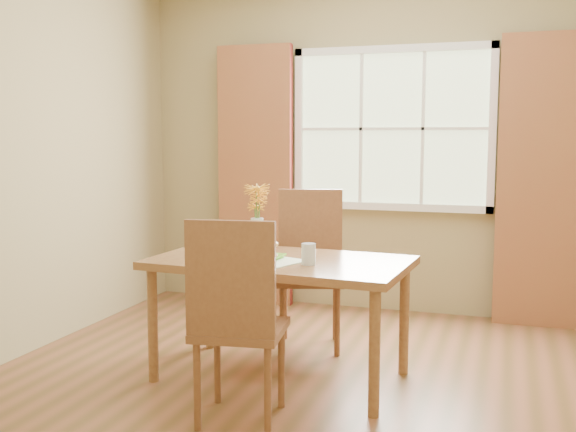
# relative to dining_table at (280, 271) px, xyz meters

# --- Properties ---
(room) EXTENTS (4.24, 3.84, 2.74)m
(room) POSITION_rel_dining_table_xyz_m (0.35, -0.10, 0.70)
(room) COLOR brown
(room) RESTS_ON ground
(window) EXTENTS (1.62, 0.06, 1.32)m
(window) POSITION_rel_dining_table_xyz_m (0.35, 1.77, 0.85)
(window) COLOR #B2C394
(window) RESTS_ON room
(curtain_left) EXTENTS (0.65, 0.08, 2.20)m
(curtain_left) POSITION_rel_dining_table_xyz_m (-0.80, 1.68, 0.45)
(curtain_left) COLOR maroon
(curtain_left) RESTS_ON room
(curtain_right) EXTENTS (0.65, 0.08, 2.20)m
(curtain_right) POSITION_rel_dining_table_xyz_m (1.50, 1.68, 0.45)
(curtain_right) COLOR maroon
(curtain_right) RESTS_ON room
(dining_table) EXTENTS (1.54, 0.94, 0.72)m
(dining_table) POSITION_rel_dining_table_xyz_m (0.00, 0.00, 0.00)
(dining_table) COLOR olive
(dining_table) RESTS_ON room
(chair_near) EXTENTS (0.49, 0.49, 1.05)m
(chair_near) POSITION_rel_dining_table_xyz_m (0.01, -0.71, -0.07)
(chair_near) COLOR brown
(chair_near) RESTS_ON room
(chair_far) EXTENTS (0.55, 0.55, 1.07)m
(chair_far) POSITION_rel_dining_table_xyz_m (-0.03, 0.71, -0.06)
(chair_far) COLOR brown
(chair_far) RESTS_ON room
(placemat) EXTENTS (0.54, 0.47, 0.01)m
(placemat) POSITION_rel_dining_table_xyz_m (-0.09, -0.09, 0.08)
(placemat) COLOR beige
(placemat) RESTS_ON dining_table
(plate) EXTENTS (0.28, 0.28, 0.01)m
(plate) POSITION_rel_dining_table_xyz_m (-0.11, -0.08, 0.09)
(plate) COLOR #6CCE33
(plate) RESTS_ON placemat
(croissant_sandwich) EXTENTS (0.16, 0.12, 0.11)m
(croissant_sandwich) POSITION_rel_dining_table_xyz_m (-0.05, -0.10, 0.15)
(croissant_sandwich) COLOR #E9924F
(croissant_sandwich) RESTS_ON plate
(water_glass) EXTENTS (0.08, 0.08, 0.12)m
(water_glass) POSITION_rel_dining_table_xyz_m (0.21, -0.12, 0.13)
(water_glass) COLOR silver
(water_glass) RESTS_ON dining_table
(flower_vase) EXTENTS (0.17, 0.17, 0.42)m
(flower_vase) POSITION_rel_dining_table_xyz_m (-0.24, 0.24, 0.34)
(flower_vase) COLOR silver
(flower_vase) RESTS_ON dining_table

